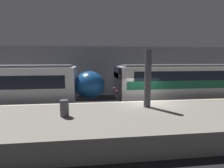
{
  "coord_description": "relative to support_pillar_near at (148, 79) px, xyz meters",
  "views": [
    {
      "loc": [
        -3.87,
        -11.41,
        3.99
      ],
      "look_at": [
        -2.35,
        1.05,
        2.12
      ],
      "focal_mm": 28.0,
      "sensor_mm": 36.0,
      "label": 1
    }
  ],
  "objects": [
    {
      "name": "trash_bin",
      "position": [
        -4.72,
        -1.17,
        -1.29
      ],
      "size": [
        0.44,
        0.44,
        0.85
      ],
      "color": "#4C4C51",
      "rests_on": "platform"
    },
    {
      "name": "ground_plane",
      "position": [
        0.51,
        1.43,
        -2.76
      ],
      "size": [
        120.0,
        120.0,
        0.0
      ],
      "primitive_type": "plane",
      "color": "black"
    },
    {
      "name": "train_boxy",
      "position": [
        7.86,
        4.05,
        -0.99
      ],
      "size": [
        18.46,
        2.84,
        3.44
      ],
      "color": "black",
      "rests_on": "ground"
    },
    {
      "name": "station_rear_barrier",
      "position": [
        0.51,
        8.64,
        -0.16
      ],
      "size": [
        50.0,
        0.15,
        5.2
      ],
      "color": "gray",
      "rests_on": "ground"
    },
    {
      "name": "support_pillar_near",
      "position": [
        0.0,
        0.0,
        0.0
      ],
      "size": [
        0.4,
        0.4,
        3.43
      ],
      "color": "#47474C",
      "rests_on": "platform"
    },
    {
      "name": "platform",
      "position": [
        0.51,
        -1.24,
        -2.24
      ],
      "size": [
        40.0,
        5.34,
        1.06
      ],
      "color": "gray",
      "rests_on": "ground"
    }
  ]
}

